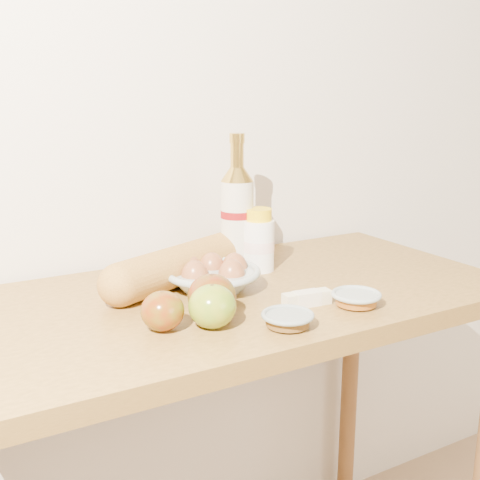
% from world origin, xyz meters
% --- Properties ---
extents(back_wall, '(3.50, 0.02, 2.60)m').
position_xyz_m(back_wall, '(0.00, 1.51, 1.30)').
color(back_wall, silver).
rests_on(back_wall, ground).
extents(table, '(1.20, 0.60, 0.90)m').
position_xyz_m(table, '(0.00, 1.18, 0.78)').
color(table, '#A37834').
rests_on(table, ground).
extents(bourbon_bottle, '(0.09, 0.09, 0.32)m').
position_xyz_m(bourbon_bottle, '(0.10, 1.33, 1.03)').
color(bourbon_bottle, beige).
rests_on(bourbon_bottle, table).
extents(cream_bottle, '(0.08, 0.08, 0.15)m').
position_xyz_m(cream_bottle, '(0.13, 1.29, 0.97)').
color(cream_bottle, white).
rests_on(cream_bottle, table).
extents(egg_bowl, '(0.27, 0.27, 0.07)m').
position_xyz_m(egg_bowl, '(-0.03, 1.22, 0.93)').
color(egg_bowl, '#99A7A1').
rests_on(egg_bowl, table).
extents(baguette, '(0.52, 0.29, 0.09)m').
position_xyz_m(baguette, '(-0.03, 1.30, 0.94)').
color(baguette, gold).
rests_on(baguette, table).
extents(apple_yellowgreen, '(0.11, 0.11, 0.08)m').
position_xyz_m(apple_yellowgreen, '(-0.13, 1.03, 0.94)').
color(apple_yellowgreen, olive).
rests_on(apple_yellowgreen, table).
extents(apple_redgreen_front, '(0.08, 0.08, 0.07)m').
position_xyz_m(apple_redgreen_front, '(-0.21, 1.06, 0.94)').
color(apple_redgreen_front, '#940809').
rests_on(apple_redgreen_front, table).
extents(apple_redgreen_right, '(0.11, 0.11, 0.08)m').
position_xyz_m(apple_redgreen_right, '(-0.11, 1.07, 0.94)').
color(apple_redgreen_right, maroon).
rests_on(apple_redgreen_right, table).
extents(sugar_bowl, '(0.12, 0.12, 0.03)m').
position_xyz_m(sugar_bowl, '(-0.01, 0.96, 0.91)').
color(sugar_bowl, gray).
rests_on(sugar_bowl, table).
extents(syrup_bowl, '(0.13, 0.13, 0.03)m').
position_xyz_m(syrup_bowl, '(0.17, 0.99, 0.92)').
color(syrup_bowl, '#98A69F').
rests_on(syrup_bowl, table).
extents(butter_stick, '(0.10, 0.04, 0.03)m').
position_xyz_m(butter_stick, '(0.09, 1.04, 0.91)').
color(butter_stick, beige).
rests_on(butter_stick, table).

